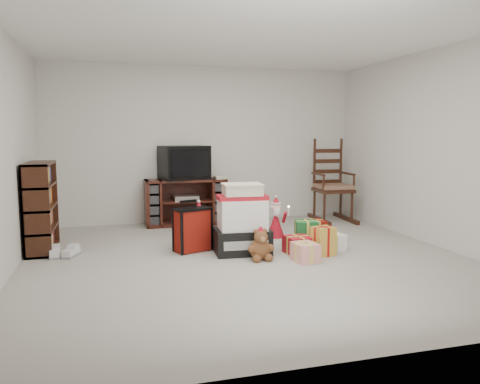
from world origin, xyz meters
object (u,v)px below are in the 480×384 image
object	(u,v)px
red_suitcase	(193,229)
tv_stand	(186,202)
rocking_chair	(331,191)
gift_pile	(242,224)
santa_figurine	(276,223)
mrs_claus_figurine	(199,230)
gift_cluster	(313,241)
crt_television	(184,163)
teddy_bear	(260,246)
bookshelf	(41,208)
sneaker_pair	(63,253)

from	to	relation	value
red_suitcase	tv_stand	bearing A→B (deg)	63.51
rocking_chair	gift_pile	distance (m)	2.63
santa_figurine	gift_pile	bearing A→B (deg)	-138.76
red_suitcase	mrs_claus_figurine	xyz separation A→B (m)	(0.12, 0.18, -0.05)
mrs_claus_figurine	gift_cluster	size ratio (longest dim) A/B	0.54
gift_pile	santa_figurine	distance (m)	0.84
crt_television	rocking_chair	bearing A→B (deg)	-18.60
mrs_claus_figurine	teddy_bear	bearing A→B (deg)	-54.15
tv_stand	red_suitcase	distance (m)	1.73
red_suitcase	gift_cluster	world-z (taller)	red_suitcase
red_suitcase	crt_television	distance (m)	1.87
gift_cluster	tv_stand	bearing A→B (deg)	120.22
santa_figurine	gift_cluster	xyz separation A→B (m)	(0.23, -0.71, -0.10)
gift_pile	rocking_chair	bearing A→B (deg)	44.35
rocking_chair	mrs_claus_figurine	xyz separation A→B (m)	(-2.45, -1.28, -0.25)
tv_stand	bookshelf	xyz separation A→B (m)	(-1.96, -1.17, 0.16)
tv_stand	red_suitcase	size ratio (longest dim) A/B	2.01
rocking_chair	sneaker_pair	xyz separation A→B (m)	(-4.07, -1.32, -0.43)
red_suitcase	gift_cluster	bearing A→B (deg)	-35.73
santa_figurine	gift_cluster	world-z (taller)	santa_figurine
gift_pile	gift_cluster	bearing A→B (deg)	-6.20
mrs_claus_figurine	crt_television	xyz separation A→B (m)	(0.06, 1.54, 0.76)
tv_stand	santa_figurine	size ratio (longest dim) A/B	2.13
santa_figurine	sneaker_pair	distance (m)	2.70
gift_cluster	gift_pile	bearing A→B (deg)	169.61
sneaker_pair	crt_television	xyz separation A→B (m)	(1.67, 1.59, 0.93)
tv_stand	crt_television	size ratio (longest dim) A/B	1.58
bookshelf	santa_figurine	world-z (taller)	bookshelf
tv_stand	mrs_claus_figurine	world-z (taller)	tv_stand
tv_stand	gift_cluster	bearing A→B (deg)	-59.56
gift_pile	sneaker_pair	size ratio (longest dim) A/B	2.35
rocking_chair	crt_television	world-z (taller)	rocking_chair
santa_figurine	crt_television	xyz separation A→B (m)	(-1.01, 1.41, 0.75)
bookshelf	mrs_claus_figurine	xyz separation A→B (m)	(1.88, -0.36, -0.30)
tv_stand	gift_pile	distance (m)	1.99
rocking_chair	red_suitcase	world-z (taller)	rocking_chair
rocking_chair	crt_television	size ratio (longest dim) A/B	1.75
santa_figurine	gift_cluster	bearing A→B (deg)	-71.73
crt_television	gift_cluster	bearing A→B (deg)	-71.80
bookshelf	sneaker_pair	bearing A→B (deg)	-56.97
tv_stand	bookshelf	world-z (taller)	bookshelf
gift_pile	red_suitcase	world-z (taller)	gift_pile
sneaker_pair	santa_figurine	bearing A→B (deg)	11.57
bookshelf	sneaker_pair	distance (m)	0.68
red_suitcase	gift_cluster	distance (m)	1.48
crt_television	santa_figurine	bearing A→B (deg)	-66.63
rocking_chair	santa_figurine	xyz separation A→B (m)	(-1.38, -1.15, -0.25)
rocking_chair	sneaker_pair	world-z (taller)	rocking_chair
tv_stand	crt_television	xyz separation A→B (m)	(-0.02, 0.01, 0.62)
teddy_bear	gift_cluster	size ratio (longest dim) A/B	0.33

